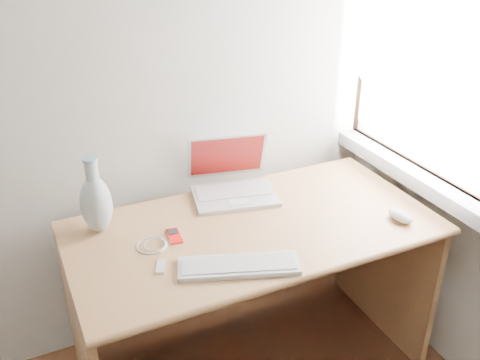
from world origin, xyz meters
name	(u,v)px	position (x,y,z in m)	size (l,w,h in m)	color
window	(432,59)	(1.72, 1.30, 1.28)	(0.11, 0.99, 1.10)	white
desk	(244,259)	(0.95, 1.38, 0.52)	(1.38, 0.69, 0.73)	#AF8055
laptop	(230,182)	(0.97, 1.56, 0.78)	(0.38, 0.34, 0.23)	silver
external_keyboard	(239,266)	(0.79, 1.08, 0.74)	(0.42, 0.25, 0.02)	white
mouse	(401,216)	(1.48, 1.09, 0.75)	(0.07, 0.11, 0.04)	silver
ipod	(174,236)	(0.65, 1.35, 0.73)	(0.05, 0.10, 0.01)	red
cable_coil	(152,245)	(0.56, 1.32, 0.73)	(0.11, 0.11, 0.01)	white
remote	(161,266)	(0.55, 1.19, 0.73)	(0.03, 0.07, 0.01)	white
vase	(96,202)	(0.42, 1.50, 0.85)	(0.12, 0.12, 0.30)	silver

